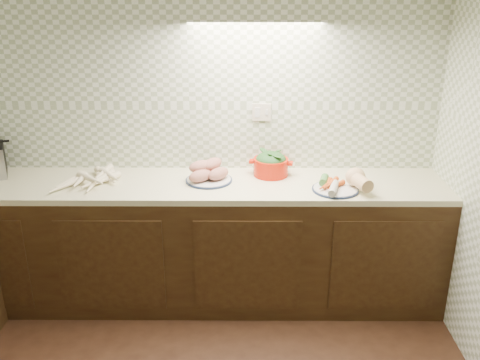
{
  "coord_description": "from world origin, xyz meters",
  "views": [
    {
      "loc": [
        0.42,
        -1.87,
        2.24
      ],
      "look_at": [
        0.4,
        1.25,
        1.02
      ],
      "focal_mm": 40.0,
      "sensor_mm": 36.0,
      "label": 1
    }
  ],
  "objects_px": {
    "parsnip_pile": "(88,178)",
    "veg_plate": "(345,182)",
    "onion_bowl": "(203,170)",
    "dutch_oven": "(271,164)",
    "sweet_potato_plate": "(208,173)"
  },
  "relations": [
    {
      "from": "parsnip_pile",
      "to": "veg_plate",
      "type": "distance_m",
      "value": 1.73
    },
    {
      "from": "onion_bowl",
      "to": "dutch_oven",
      "type": "distance_m",
      "value": 0.48
    },
    {
      "from": "parsnip_pile",
      "to": "sweet_potato_plate",
      "type": "distance_m",
      "value": 0.81
    },
    {
      "from": "sweet_potato_plate",
      "to": "veg_plate",
      "type": "bearing_deg",
      "value": -9.17
    },
    {
      "from": "dutch_oven",
      "to": "veg_plate",
      "type": "bearing_deg",
      "value": -19.77
    },
    {
      "from": "sweet_potato_plate",
      "to": "dutch_oven",
      "type": "bearing_deg",
      "value": 13.99
    },
    {
      "from": "parsnip_pile",
      "to": "onion_bowl",
      "type": "distance_m",
      "value": 0.78
    },
    {
      "from": "sweet_potato_plate",
      "to": "onion_bowl",
      "type": "xyz_separation_m",
      "value": [
        -0.04,
        0.11,
        -0.02
      ]
    },
    {
      "from": "parsnip_pile",
      "to": "dutch_oven",
      "type": "distance_m",
      "value": 1.26
    },
    {
      "from": "sweet_potato_plate",
      "to": "veg_plate",
      "type": "height_order",
      "value": "sweet_potato_plate"
    },
    {
      "from": "dutch_oven",
      "to": "sweet_potato_plate",
      "type": "bearing_deg",
      "value": -157.56
    },
    {
      "from": "onion_bowl",
      "to": "dutch_oven",
      "type": "relative_size",
      "value": 0.42
    },
    {
      "from": "onion_bowl",
      "to": "veg_plate",
      "type": "distance_m",
      "value": 0.99
    },
    {
      "from": "parsnip_pile",
      "to": "onion_bowl",
      "type": "relative_size",
      "value": 3.35
    },
    {
      "from": "sweet_potato_plate",
      "to": "veg_plate",
      "type": "relative_size",
      "value": 0.86
    }
  ]
}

